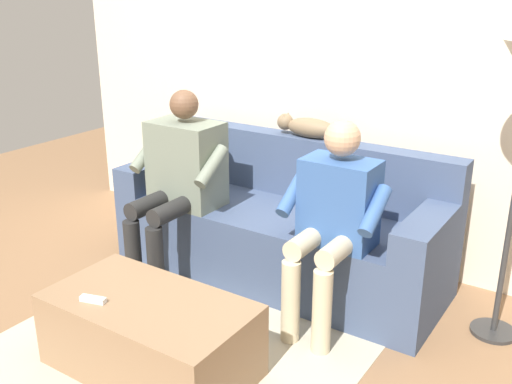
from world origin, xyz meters
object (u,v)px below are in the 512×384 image
Objects in this scene: remote_white at (93,299)px; person_right_seated at (180,173)px; couch at (281,229)px; person_left_seated at (333,214)px; cat_on_backrest at (307,127)px; coffee_table at (150,335)px.

person_right_seated is at bearing -88.37° from remote_white.
person_left_seated is (-0.53, 0.36, 0.34)m from couch.
coffee_table is at bearing 88.81° from cat_on_backrest.
cat_on_backrest is (-0.56, -0.59, 0.25)m from person_right_seated.
coffee_table is (0.00, 1.20, -0.12)m from couch.
coffee_table is 0.88× the size of person_left_seated.
person_left_seated reaches higher than cat_on_backrest.
person_right_seated reaches higher than cat_on_backrest.
person_right_seated reaches higher than coffee_table.
coffee_table is 0.32m from remote_white.
coffee_table is at bearing 121.22° from person_right_seated.
cat_on_backrest reaches higher than couch.
coffee_table is 1.13m from person_right_seated.
person_left_seated is 0.84m from cat_on_backrest.
couch is at bearing -114.54° from remote_white.
remote_white is (-0.32, 1.02, -0.28)m from person_right_seated.
person_left_seated is 0.96× the size of person_right_seated.
cat_on_backrest is 1.71m from remote_white.
remote_white is (0.23, 1.61, -0.53)m from cat_on_backrest.
person_right_seated is at bearing -1.31° from person_left_seated.
person_left_seated is at bearing -121.95° from coffee_table.
remote_white is at bearing 81.48° from couch.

